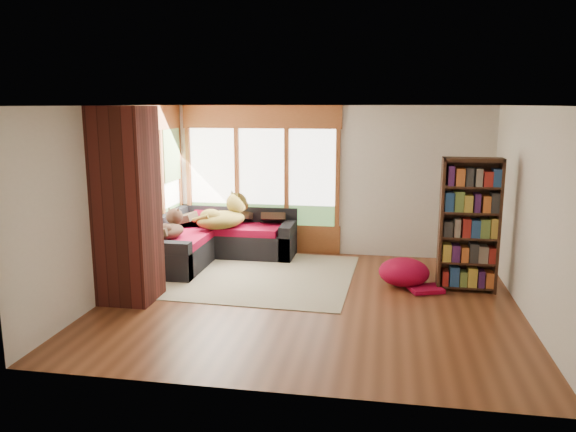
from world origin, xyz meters
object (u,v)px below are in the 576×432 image
(area_rug, at_px, (237,274))
(dog_brindle, at_px, (170,226))
(brick_chimney, at_px, (127,206))
(bookshelf, at_px, (469,225))
(sectional_sofa, at_px, (209,243))
(dog_tan, at_px, (225,213))
(pouf, at_px, (404,271))

(area_rug, height_order, dog_brindle, dog_brindle)
(brick_chimney, bearing_deg, bookshelf, 14.40)
(sectional_sofa, xyz_separation_m, bookshelf, (4.09, -0.88, 0.65))
(dog_tan, bearing_deg, pouf, -65.15)
(brick_chimney, height_order, dog_tan, brick_chimney)
(brick_chimney, relative_size, area_rug, 0.73)
(pouf, bearing_deg, brick_chimney, -161.21)
(brick_chimney, height_order, area_rug, brick_chimney)
(sectional_sofa, bearing_deg, area_rug, -44.09)
(pouf, bearing_deg, area_rug, 177.97)
(brick_chimney, relative_size, dog_brindle, 3.53)
(area_rug, bearing_deg, bookshelf, -2.95)
(area_rug, height_order, bookshelf, bookshelf)
(sectional_sofa, bearing_deg, bookshelf, -9.99)
(brick_chimney, height_order, dog_brindle, brick_chimney)
(area_rug, bearing_deg, pouf, -2.03)
(sectional_sofa, relative_size, dog_brindle, 2.99)
(dog_brindle, bearing_deg, dog_tan, -33.90)
(dog_tan, height_order, dog_brindle, dog_tan)
(sectional_sofa, distance_m, dog_tan, 0.57)
(area_rug, xyz_separation_m, pouf, (2.56, -0.09, 0.21))
(bookshelf, height_order, pouf, bookshelf)
(bookshelf, height_order, dog_brindle, bookshelf)
(dog_tan, bearing_deg, area_rug, -110.89)
(pouf, bearing_deg, dog_brindle, 178.29)
(dog_brindle, bearing_deg, bookshelf, -87.94)
(brick_chimney, distance_m, pouf, 4.03)
(area_rug, distance_m, dog_tan, 1.24)
(dog_brindle, bearing_deg, brick_chimney, -176.87)
(area_rug, height_order, dog_tan, dog_tan)
(sectional_sofa, xyz_separation_m, pouf, (3.23, -0.80, -0.09))
(sectional_sofa, xyz_separation_m, dog_brindle, (-0.41, -0.69, 0.43))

